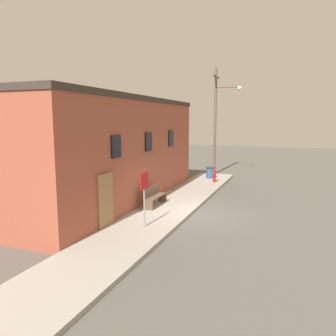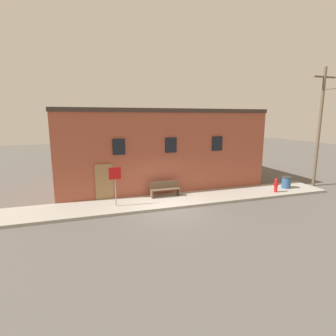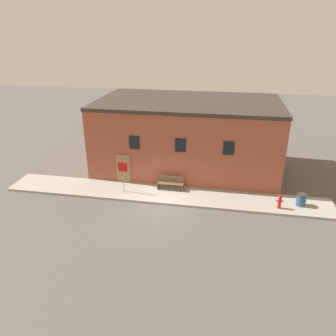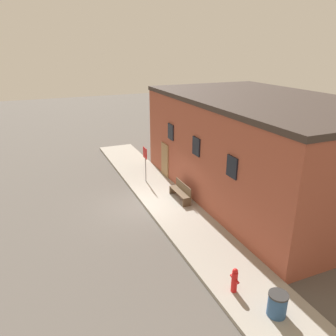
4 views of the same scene
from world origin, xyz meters
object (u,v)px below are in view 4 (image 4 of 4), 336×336
(stop_sign, at_px, (145,158))
(trash_bin, at_px, (277,304))
(fire_hydrant, at_px, (234,280))
(bench, at_px, (181,191))

(stop_sign, bearing_deg, trash_bin, 1.00)
(fire_hydrant, distance_m, trash_bin, 1.48)
(trash_bin, bearing_deg, stop_sign, -179.00)
(bench, bearing_deg, fire_hydrant, -10.75)
(fire_hydrant, relative_size, trash_bin, 1.16)
(stop_sign, relative_size, bench, 1.19)
(fire_hydrant, bearing_deg, stop_sign, 177.63)
(stop_sign, distance_m, bench, 3.29)
(trash_bin, bearing_deg, bench, 175.13)
(bench, bearing_deg, trash_bin, -4.87)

